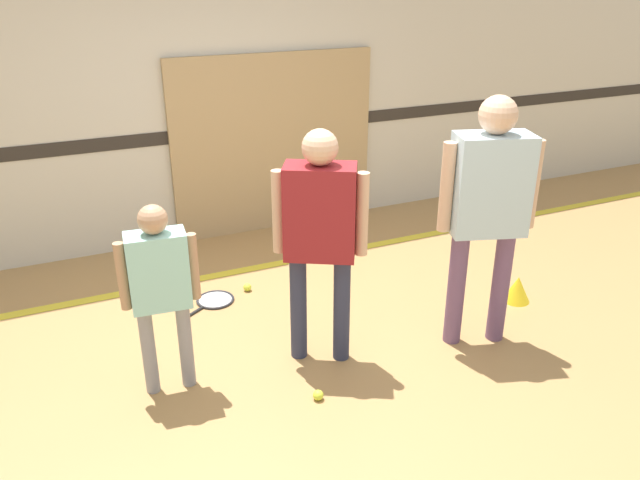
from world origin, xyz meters
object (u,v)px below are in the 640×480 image
object	(u,v)px
person_student_right	(489,198)
person_instructor	(320,224)
person_student_left	(160,280)
racket_spare_on_floor	(214,301)
training_cone	(517,289)
tennis_ball_near_instructor	(318,395)
tennis_ball_by_spare_racket	(247,287)

from	to	relation	value
person_student_right	person_instructor	bearing A→B (deg)	4.98
person_student_left	racket_spare_on_floor	world-z (taller)	person_student_left
person_student_left	training_cone	world-z (taller)	person_student_left
training_cone	person_instructor	bearing A→B (deg)	-178.25
tennis_ball_near_instructor	tennis_ball_by_spare_racket	world-z (taller)	same
person_student_right	tennis_ball_near_instructor	distance (m)	1.67
person_instructor	tennis_ball_by_spare_racket	bearing A→B (deg)	127.51
racket_spare_on_floor	tennis_ball_near_instructor	xyz separation A→B (m)	(0.25, -1.46, 0.02)
person_student_left	person_student_right	world-z (taller)	person_student_right
person_instructor	person_student_right	distance (m)	1.12
tennis_ball_by_spare_racket	person_instructor	bearing A→B (deg)	-81.76
tennis_ball_near_instructor	training_cone	xyz separation A→B (m)	(1.95, 0.48, 0.07)
person_student_left	person_student_right	xyz separation A→B (m)	(2.09, -0.34, 0.31)
person_student_left	tennis_ball_near_instructor	distance (m)	1.19
racket_spare_on_floor	training_cone	world-z (taller)	training_cone
person_student_right	training_cone	world-z (taller)	person_student_right
person_student_left	tennis_ball_near_instructor	world-z (taller)	person_student_left
person_instructor	person_student_right	size ratio (longest dim) A/B	0.91
tennis_ball_by_spare_racket	training_cone	size ratio (longest dim) A/B	0.31
training_cone	tennis_ball_near_instructor	bearing A→B (deg)	-166.24
person_student_right	training_cone	xyz separation A→B (m)	(0.66, 0.31, -0.97)
tennis_ball_near_instructor	training_cone	distance (m)	2.01
person_instructor	tennis_ball_by_spare_racket	size ratio (longest dim) A/B	23.91
person_instructor	person_student_right	world-z (taller)	person_student_right
tennis_ball_near_instructor	person_instructor	bearing A→B (deg)	64.09
person_instructor	racket_spare_on_floor	distance (m)	1.49
training_cone	person_student_right	bearing A→B (deg)	-154.78
person_student_right	tennis_ball_by_spare_racket	size ratio (longest dim) A/B	26.29
person_student_right	tennis_ball_near_instructor	xyz separation A→B (m)	(-1.29, -0.17, -1.04)
racket_spare_on_floor	person_student_right	bearing A→B (deg)	107.70
person_student_left	training_cone	bearing A→B (deg)	5.27
person_student_right	tennis_ball_by_spare_racket	distance (m)	2.12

